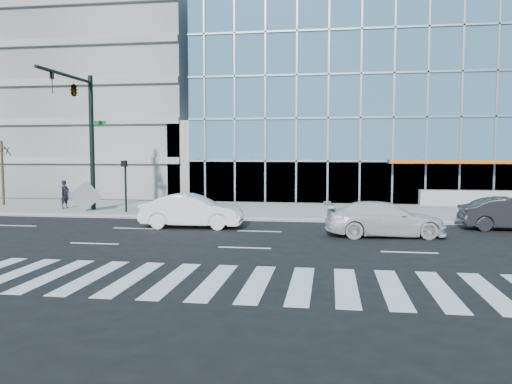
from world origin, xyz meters
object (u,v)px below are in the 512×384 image
at_px(traffic_signal, 79,107).
at_px(white_suv, 385,219).
at_px(ped_signal_post, 125,178).
at_px(street_tree_near, 2,150).
at_px(tilted_panel, 86,196).
at_px(pedestrian, 65,194).
at_px(white_sedan, 192,211).
at_px(dark_sedan, 512,214).

xyz_separation_m(traffic_signal, white_suv, (16.50, -5.07, -5.43)).
bearing_deg(ped_signal_post, street_tree_near, 164.94).
xyz_separation_m(white_suv, tilted_panel, (-16.48, 5.50, 0.32)).
bearing_deg(tilted_panel, white_suv, -38.94).
height_order(ped_signal_post, pedestrian, ped_signal_post).
relative_size(white_suv, tilted_panel, 3.92).
bearing_deg(street_tree_near, white_sedan, -24.87).
bearing_deg(white_suv, dark_sedan, -73.52).
distance_m(traffic_signal, street_tree_near, 7.96).
distance_m(traffic_signal, ped_signal_post, 4.75).
bearing_deg(dark_sedan, pedestrian, 81.28).
bearing_deg(street_tree_near, ped_signal_post, -15.06).
xyz_separation_m(ped_signal_post, white_sedan, (5.14, -4.23, -1.34)).
xyz_separation_m(street_tree_near, tilted_panel, (7.02, -2.50, -2.72)).
bearing_deg(ped_signal_post, white_sedan, -39.45).
bearing_deg(white_sedan, street_tree_near, 62.77).
height_order(street_tree_near, white_sedan, street_tree_near).
height_order(traffic_signal, tilted_panel, traffic_signal).
height_order(traffic_signal, white_suv, traffic_signal).
bearing_deg(tilted_panel, ped_signal_post, -21.79).
relative_size(ped_signal_post, dark_sedan, 0.66).
distance_m(ped_signal_post, white_suv, 15.09).
distance_m(traffic_signal, white_suv, 18.09).
height_order(ped_signal_post, tilted_panel, ped_signal_post).
bearing_deg(traffic_signal, dark_sedan, -6.33).
bearing_deg(street_tree_near, white_suv, -18.80).
bearing_deg(street_tree_near, tilted_panel, -19.60).
distance_m(traffic_signal, pedestrian, 5.78).
bearing_deg(ped_signal_post, tilted_panel, 178.69).
distance_m(white_sedan, pedestrian, 11.14).
bearing_deg(tilted_panel, pedestrian, 127.05).
height_order(street_tree_near, tilted_panel, street_tree_near).
height_order(traffic_signal, pedestrian, traffic_signal).
bearing_deg(white_sedan, white_suv, -100.14).
xyz_separation_m(ped_signal_post, tilted_panel, (-2.48, 0.06, -1.08)).
relative_size(white_suv, dark_sedan, 1.12).
relative_size(pedestrian, tilted_panel, 1.34).
bearing_deg(street_tree_near, traffic_signal, -22.71).
xyz_separation_m(ped_signal_post, street_tree_near, (-9.50, 2.56, 1.64)).
distance_m(traffic_signal, white_sedan, 10.10).
height_order(white_sedan, dark_sedan, white_sedan).
height_order(white_suv, tilted_panel, tilted_panel).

